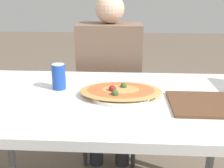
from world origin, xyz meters
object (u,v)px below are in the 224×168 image
dining_table (103,111)px  person_seated (110,68)px  chair_far_seated (111,85)px  soda_can (59,77)px  pizza_main (121,92)px

dining_table → person_seated: 0.60m
chair_far_seated → soda_can: bearing=71.0°
person_seated → pizza_main: 0.59m
pizza_main → soda_can: bearing=165.6°
chair_far_seated → pizza_main: bearing=97.2°
pizza_main → soda_can: size_ratio=3.05×
person_seated → soda_can: bearing=67.0°
person_seated → pizza_main: person_seated is taller
chair_far_seated → dining_table: bearing=90.7°
soda_can → person_seated: bearing=67.0°
dining_table → chair_far_seated: chair_far_seated is taller
chair_far_seated → soda_can: (-0.22, -0.63, 0.26)m
pizza_main → soda_can: soda_can is taller
person_seated → soda_can: person_seated is taller
dining_table → pizza_main: size_ratio=3.65×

